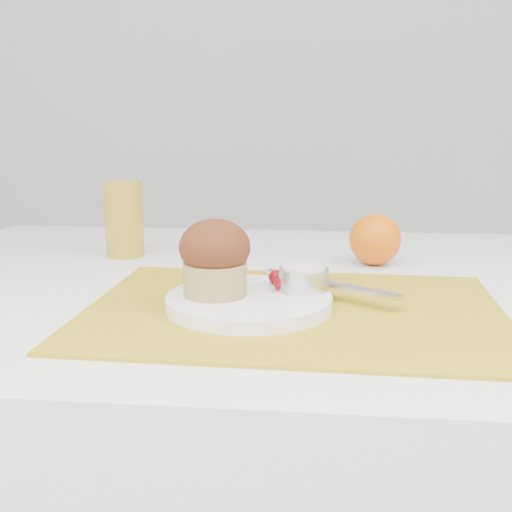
# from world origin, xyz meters

# --- Properties ---
(placemat) EXTENTS (0.50, 0.37, 0.00)m
(placemat) POSITION_xyz_m (0.01, -0.09, 0.75)
(placemat) COLOR gold
(placemat) RESTS_ON table
(plate) EXTENTS (0.24, 0.24, 0.02)m
(plate) POSITION_xyz_m (-0.04, -0.09, 0.76)
(plate) COLOR white
(plate) RESTS_ON placemat
(ramekin) EXTENTS (0.07, 0.07, 0.03)m
(ramekin) POSITION_xyz_m (0.02, -0.06, 0.78)
(ramekin) COLOR #B8B8BD
(ramekin) RESTS_ON plate
(cream) EXTENTS (0.06, 0.06, 0.01)m
(cream) POSITION_xyz_m (0.02, -0.06, 0.80)
(cream) COLOR silver
(cream) RESTS_ON ramekin
(raspberry_near) EXTENTS (0.02, 0.02, 0.02)m
(raspberry_near) POSITION_xyz_m (-0.01, -0.04, 0.78)
(raspberry_near) COLOR #5A0207
(raspberry_near) RESTS_ON plate
(raspberry_far) EXTENTS (0.02, 0.02, 0.02)m
(raspberry_far) POSITION_xyz_m (-0.00, -0.07, 0.78)
(raspberry_far) COLOR #590206
(raspberry_far) RESTS_ON plate
(butter_knife) EXTENTS (0.17, 0.12, 0.00)m
(butter_knife) POSITION_xyz_m (0.05, -0.04, 0.77)
(butter_knife) COLOR #B3B6BC
(butter_knife) RESTS_ON plate
(orange) EXTENTS (0.08, 0.08, 0.08)m
(orange) POSITION_xyz_m (0.12, 0.17, 0.79)
(orange) COLOR orange
(orange) RESTS_ON table
(juice_glass) EXTENTS (0.07, 0.07, 0.12)m
(juice_glass) POSITION_xyz_m (-0.28, 0.19, 0.81)
(juice_glass) COLOR gold
(juice_glass) RESTS_ON table
(muffin) EXTENTS (0.09, 0.09, 0.09)m
(muffin) POSITION_xyz_m (-0.08, -0.09, 0.82)
(muffin) COLOR tan
(muffin) RESTS_ON plate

